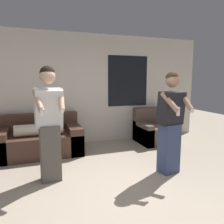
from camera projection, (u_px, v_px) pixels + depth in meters
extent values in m
plane|color=tan|center=(126.00, 202.00, 2.86)|extent=(14.00, 14.00, 0.00)
cube|color=silver|center=(80.00, 89.00, 5.37)|extent=(6.62, 0.06, 2.70)
cube|color=black|center=(128.00, 81.00, 5.73)|extent=(1.10, 0.01, 1.30)
cube|color=#472D23|center=(40.00, 144.00, 4.68)|extent=(1.74, 0.97, 0.45)
cube|color=#472D23|center=(38.00, 122.00, 4.97)|extent=(1.74, 0.22, 0.39)
cube|color=#472D23|center=(2.00, 144.00, 4.43)|extent=(0.28, 0.97, 0.59)
cube|color=#472D23|center=(74.00, 138.00, 4.91)|extent=(0.28, 0.97, 0.59)
cylinder|color=beige|center=(39.00, 130.00, 4.51)|extent=(0.96, 0.24, 0.24)
cube|color=brown|center=(154.00, 134.00, 5.56)|extent=(0.83, 0.85, 0.42)
cube|color=brown|center=(149.00, 116.00, 5.80)|extent=(0.83, 0.20, 0.43)
cube|color=brown|center=(143.00, 133.00, 5.45)|extent=(0.18, 0.85, 0.52)
cube|color=brown|center=(165.00, 131.00, 5.66)|extent=(0.18, 0.85, 0.52)
cube|color=#994C51|center=(155.00, 126.00, 5.49)|extent=(0.71, 0.68, 0.01)
cube|color=#56514C|center=(50.00, 153.00, 3.45)|extent=(0.32, 0.27, 0.89)
cube|color=silver|center=(49.00, 108.00, 3.31)|extent=(0.43, 0.36, 0.60)
sphere|color=tan|center=(47.00, 76.00, 3.22)|extent=(0.23, 0.23, 0.23)
sphere|color=black|center=(47.00, 73.00, 3.22)|extent=(0.22, 0.22, 0.22)
cylinder|color=tan|center=(38.00, 101.00, 3.09)|extent=(0.17, 0.36, 0.33)
cube|color=white|center=(42.00, 111.00, 2.98)|extent=(0.04, 0.04, 0.13)
cylinder|color=tan|center=(61.00, 100.00, 3.22)|extent=(0.11, 0.36, 0.33)
cube|color=white|center=(62.00, 110.00, 3.10)|extent=(0.05, 0.04, 0.08)
cube|color=#384770|center=(169.00, 148.00, 3.74)|extent=(0.36, 0.30, 0.85)
cube|color=black|center=(171.00, 108.00, 3.63)|extent=(0.47, 0.34, 0.56)
sphere|color=#A37A5B|center=(172.00, 81.00, 3.55)|extent=(0.22, 0.22, 0.22)
sphere|color=#3D2819|center=(172.00, 78.00, 3.56)|extent=(0.21, 0.21, 0.21)
cylinder|color=#A37A5B|center=(170.00, 102.00, 3.39)|extent=(0.20, 0.36, 0.32)
cube|color=white|center=(178.00, 112.00, 3.30)|extent=(0.04, 0.04, 0.13)
cylinder|color=#A37A5B|center=(186.00, 101.00, 3.57)|extent=(0.08, 0.36, 0.32)
cube|color=white|center=(192.00, 110.00, 3.45)|extent=(0.05, 0.04, 0.08)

